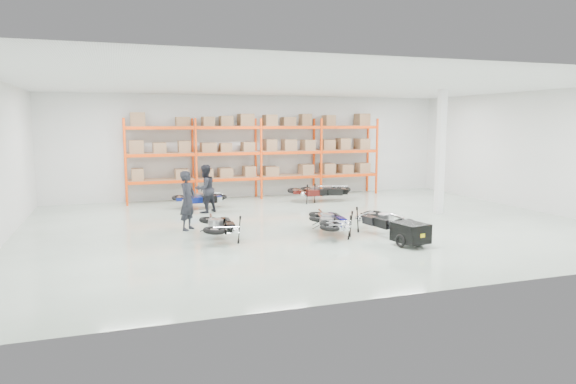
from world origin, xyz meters
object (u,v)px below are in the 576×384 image
object	(u,v)px
moto_touring_right	(381,216)
trailer	(410,233)
moto_back_a	(199,195)
moto_back_d	(314,188)
person_back	(205,189)
moto_blue_centre	(331,216)
moto_silver_left	(330,220)
moto_back_c	(326,188)
moto_black_far_left	(219,221)
person_left	(188,201)
moto_back_b	(203,196)

from	to	relation	value
moto_touring_right	trailer	distance (m)	1.61
moto_back_a	moto_back_d	xyz separation A→B (m)	(4.87, 0.20, 0.05)
moto_back_d	person_back	world-z (taller)	person_back
moto_touring_right	trailer	size ratio (longest dim) A/B	1.19
moto_blue_centre	moto_touring_right	bearing A→B (deg)	169.00
moto_silver_left	moto_back_a	distance (m)	6.77
moto_back_d	moto_back_a	bearing A→B (deg)	92.81
moto_back_a	moto_back_c	distance (m)	5.42
person_back	moto_back_d	bearing A→B (deg)	160.27
moto_silver_left	moto_back_d	world-z (taller)	moto_back_d
moto_black_far_left	person_back	bearing A→B (deg)	-89.71
moto_touring_right	person_left	world-z (taller)	person_left
trailer	person_left	distance (m)	6.78
moto_back_c	person_left	xyz separation A→B (m)	(-6.36, -4.05, 0.35)
moto_blue_centre	trailer	xyz separation A→B (m)	(1.42, -2.12, -0.17)
trailer	moto_back_b	bearing A→B (deg)	106.98
moto_blue_centre	trailer	size ratio (longest dim) A/B	1.15
moto_silver_left	moto_touring_right	size ratio (longest dim) A/B	0.89
moto_back_a	moto_back_b	size ratio (longest dim) A/B	1.08
moto_back_b	moto_back_d	distance (m)	4.72
moto_back_a	moto_back_c	bearing A→B (deg)	-88.11
moto_black_far_left	moto_back_d	xyz separation A→B (m)	(5.18, 5.76, 0.03)
moto_blue_centre	moto_touring_right	size ratio (longest dim) A/B	0.96
moto_silver_left	moto_black_far_left	size ratio (longest dim) A/B	0.91
trailer	person_back	bearing A→B (deg)	110.76
moto_back_a	person_left	world-z (taller)	person_left
moto_black_far_left	moto_back_c	world-z (taller)	moto_back_c
moto_back_a	person_back	xyz separation A→B (m)	(0.08, -0.91, 0.36)
person_left	trailer	bearing A→B (deg)	-91.07
trailer	person_left	bearing A→B (deg)	131.67
moto_back_c	person_back	world-z (taller)	person_back
moto_blue_centre	moto_black_far_left	distance (m)	3.34
moto_blue_centre	person_back	bearing A→B (deg)	-49.56
moto_blue_centre	moto_silver_left	xyz separation A→B (m)	(-0.18, -0.38, -0.04)
moto_back_d	moto_black_far_left	bearing A→B (deg)	138.56
trailer	moto_back_a	size ratio (longest dim) A/B	0.88
moto_blue_centre	moto_back_d	bearing A→B (deg)	-97.96
moto_back_d	moto_silver_left	bearing A→B (deg)	162.76
moto_back_c	moto_back_d	bearing A→B (deg)	110.69
moto_silver_left	moto_back_c	world-z (taller)	moto_back_c
moto_touring_right	person_left	size ratio (longest dim) A/B	0.99
moto_black_far_left	moto_back_b	distance (m)	5.69
moto_blue_centre	moto_black_far_left	xyz separation A→B (m)	(-3.33, 0.20, 0.01)
moto_touring_right	moto_back_d	world-z (taller)	moto_back_d
trailer	person_left	world-z (taller)	person_left
moto_black_far_left	trailer	distance (m)	5.29
trailer	moto_back_a	world-z (taller)	moto_back_a
moto_blue_centre	moto_back_b	world-z (taller)	moto_blue_centre
moto_silver_left	moto_black_far_left	bearing A→B (deg)	-2.09
moto_blue_centre	person_back	size ratio (longest dim) A/B	0.99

